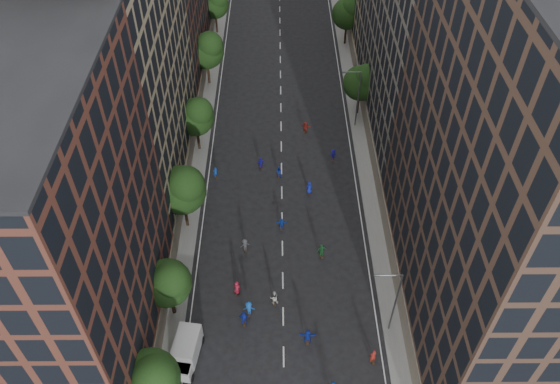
# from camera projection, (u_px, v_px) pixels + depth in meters

# --- Properties ---
(ground) EXTENTS (240.00, 240.00, 0.00)m
(ground) POSITION_uv_depth(u_px,v_px,m) (281.00, 149.00, 74.69)
(ground) COLOR black
(ground) RESTS_ON ground
(sidewalk_left) EXTENTS (4.00, 105.00, 0.15)m
(sidewalk_left) POSITION_uv_depth(u_px,v_px,m) (199.00, 116.00, 79.90)
(sidewalk_left) COLOR slate
(sidewalk_left) RESTS_ON ground
(sidewalk_right) EXTENTS (4.00, 105.00, 0.15)m
(sidewalk_right) POSITION_uv_depth(u_px,v_px,m) (363.00, 115.00, 80.00)
(sidewalk_right) COLOR slate
(sidewalk_right) RESTS_ON ground
(bldg_left_a) EXTENTS (14.00, 22.00, 30.00)m
(bldg_left_a) POSITION_uv_depth(u_px,v_px,m) (46.00, 242.00, 43.48)
(bldg_left_a) COLOR #52291F
(bldg_left_a) RESTS_ON ground
(bldg_left_b) EXTENTS (14.00, 26.00, 34.00)m
(bldg_left_b) POSITION_uv_depth(u_px,v_px,m) (107.00, 60.00, 59.08)
(bldg_left_b) COLOR #8D7C5C
(bldg_left_b) RESTS_ON ground
(bldg_right_a) EXTENTS (14.00, 30.00, 36.00)m
(bldg_right_a) POSITION_uv_depth(u_px,v_px,m) (517.00, 178.00, 44.35)
(bldg_right_a) COLOR #442F24
(bldg_right_a) RESTS_ON ground
(bldg_right_b) EXTENTS (14.00, 28.00, 33.00)m
(bldg_right_b) POSITION_uv_depth(u_px,v_px,m) (438.00, 23.00, 65.96)
(bldg_right_b) COLOR #5E574D
(bldg_right_b) RESTS_ON ground
(tree_left_0) EXTENTS (5.20, 5.20, 8.83)m
(tree_left_0) POSITION_uv_depth(u_px,v_px,m) (151.00, 379.00, 44.83)
(tree_left_0) COLOR black
(tree_left_0) RESTS_ON ground
(tree_left_1) EXTENTS (4.80, 4.80, 8.21)m
(tree_left_1) POSITION_uv_depth(u_px,v_px,m) (168.00, 282.00, 52.20)
(tree_left_1) COLOR black
(tree_left_1) RESTS_ON ground
(tree_left_2) EXTENTS (5.60, 5.60, 9.45)m
(tree_left_2) POSITION_uv_depth(u_px,v_px,m) (183.00, 188.00, 60.12)
(tree_left_2) COLOR black
(tree_left_2) RESTS_ON ground
(tree_left_3) EXTENTS (5.00, 5.00, 8.58)m
(tree_left_3) POSITION_uv_depth(u_px,v_px,m) (196.00, 116.00, 70.44)
(tree_left_3) COLOR black
(tree_left_3) RESTS_ON ground
(tree_left_4) EXTENTS (5.40, 5.40, 9.08)m
(tree_left_4) POSITION_uv_depth(u_px,v_px,m) (207.00, 49.00, 81.57)
(tree_left_4) COLOR black
(tree_left_4) RESTS_ON ground
(tree_left_5) EXTENTS (4.80, 4.80, 8.33)m
(tree_left_5) POSITION_uv_depth(u_px,v_px,m) (216.00, 3.00, 93.22)
(tree_left_5) COLOR black
(tree_left_5) RESTS_ON ground
(tree_right_a) EXTENTS (5.00, 5.00, 8.39)m
(tree_right_a) POSITION_uv_depth(u_px,v_px,m) (362.00, 81.00, 76.33)
(tree_right_a) COLOR black
(tree_right_a) RESTS_ON ground
(tree_right_b) EXTENTS (5.20, 5.20, 8.83)m
(tree_right_b) POSITION_uv_depth(u_px,v_px,m) (349.00, 12.00, 90.27)
(tree_right_b) COLOR black
(tree_right_b) RESTS_ON ground
(streetlamp_near) EXTENTS (2.64, 0.22, 9.06)m
(streetlamp_near) POSITION_uv_depth(u_px,v_px,m) (394.00, 300.00, 51.24)
(streetlamp_near) COLOR #595B60
(streetlamp_near) RESTS_ON ground
(streetlamp_far) EXTENTS (2.64, 0.22, 9.06)m
(streetlamp_far) POSITION_uv_depth(u_px,v_px,m) (357.00, 96.00, 74.63)
(streetlamp_far) COLOR #595B60
(streetlamp_far) RESTS_ON ground
(cargo_van) EXTENTS (2.99, 5.20, 2.63)m
(cargo_van) POSITION_uv_depth(u_px,v_px,m) (186.00, 351.00, 51.61)
(cargo_van) COLOR #B7B7B9
(cargo_van) RESTS_ON ground
(skater_3) EXTENTS (1.20, 0.72, 1.81)m
(skater_3) POSITION_uv_depth(u_px,v_px,m) (249.00, 309.00, 55.52)
(skater_3) COLOR #1650B6
(skater_3) RESTS_ON ground
(skater_4) EXTENTS (1.15, 0.55, 1.91)m
(skater_4) POSITION_uv_depth(u_px,v_px,m) (244.00, 318.00, 54.66)
(skater_4) COLOR #1425A3
(skater_4) RESTS_ON ground
(skater_5) EXTENTS (1.70, 0.57, 1.83)m
(skater_5) POSITION_uv_depth(u_px,v_px,m) (308.00, 337.00, 53.25)
(skater_5) COLOR #152BAC
(skater_5) RESTS_ON ground
(skater_6) EXTENTS (1.01, 0.85, 1.76)m
(skater_6) POSITION_uv_depth(u_px,v_px,m) (237.00, 288.00, 57.36)
(skater_6) COLOR #A21B32
(skater_6) RESTS_ON ground
(skater_7) EXTENTS (0.76, 0.60, 1.81)m
(skater_7) POSITION_uv_depth(u_px,v_px,m) (373.00, 356.00, 51.78)
(skater_7) COLOR maroon
(skater_7) RESTS_ON ground
(skater_8) EXTENTS (0.98, 0.80, 1.85)m
(skater_8) POSITION_uv_depth(u_px,v_px,m) (274.00, 298.00, 56.42)
(skater_8) COLOR #B8B7B4
(skater_8) RESTS_ON ground
(skater_9) EXTENTS (1.25, 1.00, 1.68)m
(skater_9) POSITION_uv_depth(u_px,v_px,m) (245.00, 245.00, 61.52)
(skater_9) COLOR #3E3F43
(skater_9) RESTS_ON ground
(skater_10) EXTENTS (1.21, 0.81, 1.91)m
(skater_10) POSITION_uv_depth(u_px,v_px,m) (321.00, 251.00, 60.79)
(skater_10) COLOR #1F6930
(skater_10) RESTS_ON ground
(skater_11) EXTENTS (1.44, 0.52, 1.53)m
(skater_11) POSITION_uv_depth(u_px,v_px,m) (281.00, 224.00, 63.91)
(skater_11) COLOR #1538AB
(skater_11) RESTS_ON ground
(skater_12) EXTENTS (0.83, 0.54, 1.68)m
(skater_12) POSITION_uv_depth(u_px,v_px,m) (309.00, 188.00, 68.08)
(skater_12) COLOR #131F9A
(skater_12) RESTS_ON ground
(skater_13) EXTENTS (0.72, 0.62, 1.67)m
(skater_13) POSITION_uv_depth(u_px,v_px,m) (216.00, 173.00, 70.07)
(skater_13) COLOR #123B94
(skater_13) RESTS_ON ground
(skater_14) EXTENTS (0.94, 0.81, 1.68)m
(skater_14) POSITION_uv_depth(u_px,v_px,m) (279.00, 172.00, 70.16)
(skater_14) COLOR navy
(skater_14) RESTS_ON ground
(skater_15) EXTENTS (1.09, 0.67, 1.63)m
(skater_15) POSITION_uv_depth(u_px,v_px,m) (333.00, 155.00, 72.52)
(skater_15) COLOR #161192
(skater_15) RESTS_ON ground
(skater_16) EXTENTS (1.09, 0.75, 1.72)m
(skater_16) POSITION_uv_depth(u_px,v_px,m) (261.00, 163.00, 71.28)
(skater_16) COLOR #1F17BB
(skater_16) RESTS_ON ground
(skater_17) EXTENTS (1.55, 0.96, 1.59)m
(skater_17) POSITION_uv_depth(u_px,v_px,m) (305.00, 127.00, 76.79)
(skater_17) COLOR maroon
(skater_17) RESTS_ON ground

